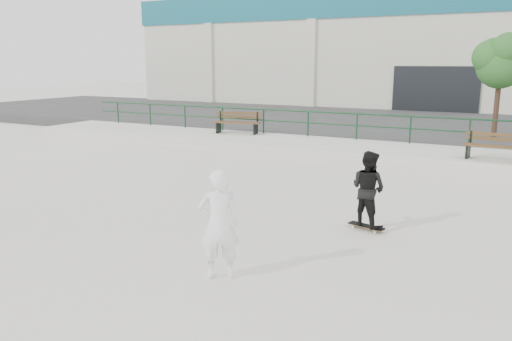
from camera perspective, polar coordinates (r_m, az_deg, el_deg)
The scene contains 11 objects.
ground at distance 9.62m, azimuth -1.08°, elevation -8.60°, with size 120.00×120.00×0.00m, color #BBB8AB.
ledge at distance 18.21m, azimuth 13.24°, elevation 1.89°, with size 30.00×3.00×0.50m, color beige.
parking_strip at distance 26.45m, azimuth 17.80°, elevation 4.79°, with size 60.00×14.00×0.50m, color #303030.
railing at distance 19.32m, azimuth 14.34°, elevation 5.40°, with size 28.00×0.06×1.03m.
commercial_building at distance 40.15m, azimuth 21.70°, elevation 13.07°, with size 44.20×16.33×8.00m.
bench_left at distance 21.01m, azimuth -2.14°, elevation 5.48°, with size 2.03×0.96×0.90m.
bench_right at distance 16.82m, azimuth 25.67°, elevation 2.45°, with size 1.85×0.73×0.83m.
tree at distance 21.82m, azimuth 26.31°, elevation 11.28°, with size 2.27×2.01×4.03m.
skateboard at distance 10.73m, azimuth 12.49°, elevation -6.24°, with size 0.81×0.39×0.09m.
standing_skater at distance 10.51m, azimuth 12.69°, elevation -2.04°, with size 0.77×0.60×1.58m, color black.
seated_skater at distance 8.00m, azimuth -4.26°, elevation -6.17°, with size 0.66×0.43×1.80m, color white.
Camera 1 is at (4.27, -7.91, 3.43)m, focal length 35.00 mm.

